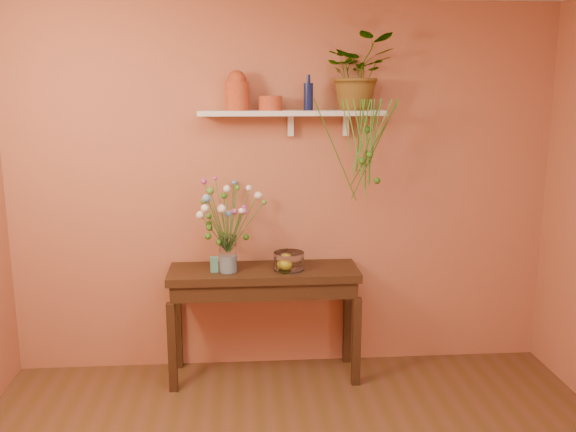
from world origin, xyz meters
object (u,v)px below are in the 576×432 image
(terracotta_jug, at_px, (237,91))
(bouquet, at_px, (224,210))
(glass_vase, at_px, (228,257))
(sideboard, at_px, (264,285))
(spider_plant, at_px, (358,72))
(blue_bottle, at_px, (308,96))
(glass_bowl, at_px, (289,262))

(terracotta_jug, height_order, bouquet, terracotta_jug)
(glass_vase, bearing_deg, bouquet, 174.87)
(sideboard, bearing_deg, spider_plant, 8.54)
(sideboard, height_order, spider_plant, spider_plant)
(terracotta_jug, distance_m, blue_bottle, 0.49)
(glass_vase, distance_m, bouquet, 0.34)
(sideboard, height_order, glass_vase, glass_vase)
(spider_plant, height_order, bouquet, spider_plant)
(terracotta_jug, relative_size, blue_bottle, 1.12)
(sideboard, bearing_deg, bouquet, -168.42)
(spider_plant, xyz_separation_m, glass_bowl, (-0.49, -0.14, -1.32))
(sideboard, bearing_deg, blue_bottle, 14.64)
(blue_bottle, height_order, spider_plant, spider_plant)
(sideboard, xyz_separation_m, blue_bottle, (0.32, 0.08, 1.33))
(blue_bottle, height_order, glass_bowl, blue_bottle)
(terracotta_jug, relative_size, spider_plant, 0.52)
(terracotta_jug, bearing_deg, spider_plant, -0.11)
(bouquet, bearing_deg, glass_vase, -5.13)
(sideboard, distance_m, terracotta_jug, 1.38)
(bouquet, distance_m, glass_bowl, 0.59)
(glass_bowl, bearing_deg, sideboard, 167.00)
(terracotta_jug, xyz_separation_m, bouquet, (-0.10, -0.16, -0.80))
(sideboard, distance_m, blue_bottle, 1.38)
(terracotta_jug, bearing_deg, glass_bowl, -22.36)
(sideboard, bearing_deg, glass_vase, -166.90)
(spider_plant, relative_size, bouquet, 0.94)
(sideboard, xyz_separation_m, spider_plant, (0.67, 0.10, 1.50))
(glass_bowl, bearing_deg, terracotta_jug, 157.64)
(glass_vase, bearing_deg, terracotta_jug, 63.24)
(sideboard, xyz_separation_m, bouquet, (-0.28, -0.06, 0.56))
(terracotta_jug, xyz_separation_m, blue_bottle, (0.49, -0.02, -0.03))
(bouquet, bearing_deg, blue_bottle, 13.24)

